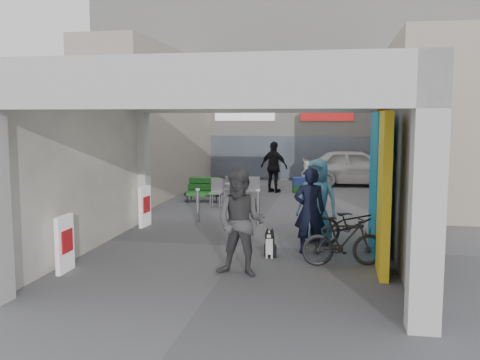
% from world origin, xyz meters
% --- Properties ---
extents(ground, '(90.00, 90.00, 0.00)m').
position_xyz_m(ground, '(0.00, 0.00, 0.00)').
color(ground, '#58595E').
rests_on(ground, ground).
extents(arcade_canopy, '(6.40, 6.45, 6.40)m').
position_xyz_m(arcade_canopy, '(0.54, -0.82, 2.30)').
color(arcade_canopy, '#B5B5B1').
rests_on(arcade_canopy, ground).
extents(far_building, '(18.00, 4.08, 8.00)m').
position_xyz_m(far_building, '(-0.00, 13.99, 3.99)').
color(far_building, silver).
rests_on(far_building, ground).
extents(plaza_bldg_left, '(2.00, 9.00, 5.00)m').
position_xyz_m(plaza_bldg_left, '(-4.50, 7.50, 2.50)').
color(plaza_bldg_left, '#A49B88').
rests_on(plaza_bldg_left, ground).
extents(plaza_bldg_right, '(2.00, 9.00, 5.00)m').
position_xyz_m(plaza_bldg_right, '(4.50, 7.50, 2.50)').
color(plaza_bldg_right, '#A49B88').
rests_on(plaza_bldg_right, ground).
extents(bollard_left, '(0.09, 0.09, 0.86)m').
position_xyz_m(bollard_left, '(-1.59, 2.34, 0.43)').
color(bollard_left, gray).
rests_on(bollard_left, ground).
extents(bollard_center, '(0.09, 0.09, 0.88)m').
position_xyz_m(bollard_center, '(-0.01, 2.28, 0.44)').
color(bollard_center, gray).
rests_on(bollard_center, ground).
extents(bollard_right, '(0.09, 0.09, 0.88)m').
position_xyz_m(bollard_right, '(1.52, 2.36, 0.44)').
color(bollard_right, gray).
rests_on(bollard_right, ground).
extents(advert_board_near, '(0.11, 0.55, 1.00)m').
position_xyz_m(advert_board_near, '(-2.75, -2.40, 0.51)').
color(advert_board_near, white).
rests_on(advert_board_near, ground).
extents(advert_board_far, '(0.13, 0.55, 1.00)m').
position_xyz_m(advert_board_far, '(-2.75, 1.60, 0.51)').
color(advert_board_far, white).
rests_on(advert_board_far, ground).
extents(cafe_set, '(1.40, 1.13, 0.85)m').
position_xyz_m(cafe_set, '(-1.20, 5.19, 0.30)').
color(cafe_set, '#ACABB0').
rests_on(cafe_set, ground).
extents(produce_stand, '(1.15, 0.62, 0.76)m').
position_xyz_m(produce_stand, '(-2.28, 5.71, 0.30)').
color(produce_stand, black).
rests_on(produce_stand, ground).
extents(crate_stack, '(0.53, 0.46, 0.56)m').
position_xyz_m(crate_stack, '(0.63, 8.22, 0.28)').
color(crate_stack, '#1E601B').
rests_on(crate_stack, ground).
extents(border_collie, '(0.22, 0.42, 0.58)m').
position_xyz_m(border_collie, '(0.66, -0.78, 0.23)').
color(border_collie, black).
rests_on(border_collie, ground).
extents(man_with_dog, '(0.68, 0.50, 1.72)m').
position_xyz_m(man_with_dog, '(1.39, -0.34, 0.86)').
color(man_with_dog, black).
rests_on(man_with_dog, ground).
extents(man_back_turned, '(0.98, 0.81, 1.84)m').
position_xyz_m(man_back_turned, '(0.32, -2.07, 0.92)').
color(man_back_turned, '#434346').
rests_on(man_back_turned, ground).
extents(man_elderly, '(1.01, 0.81, 1.82)m').
position_xyz_m(man_elderly, '(1.51, 0.64, 0.91)').
color(man_elderly, '#6299C0').
rests_on(man_elderly, ground).
extents(man_crates, '(1.17, 0.85, 1.84)m').
position_xyz_m(man_crates, '(-0.28, 8.18, 0.92)').
color(man_crates, black).
rests_on(man_crates, ground).
extents(bicycle_front, '(1.89, 0.76, 0.98)m').
position_xyz_m(bicycle_front, '(2.30, 0.39, 0.49)').
color(bicycle_front, black).
rests_on(bicycle_front, ground).
extents(bicycle_rear, '(1.57, 0.73, 0.91)m').
position_xyz_m(bicycle_rear, '(2.05, -1.15, 0.45)').
color(bicycle_rear, black).
rests_on(bicycle_rear, ground).
extents(white_van, '(4.39, 1.98, 1.46)m').
position_xyz_m(white_van, '(2.70, 10.72, 0.73)').
color(white_van, white).
rests_on(white_van, ground).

